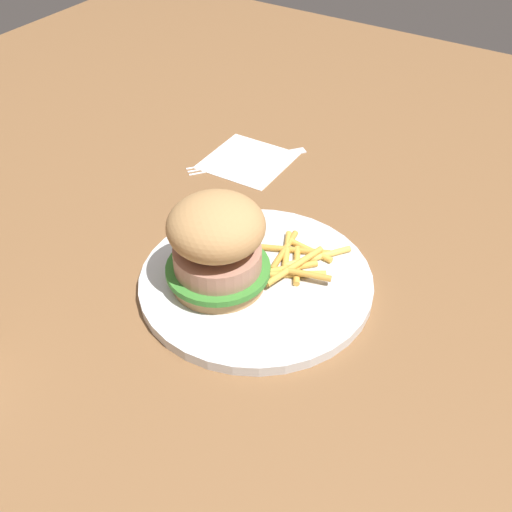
{
  "coord_description": "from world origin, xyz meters",
  "views": [
    {
      "loc": [
        -0.29,
        0.41,
        0.46
      ],
      "look_at": [
        -0.02,
        -0.01,
        0.04
      ],
      "focal_mm": 44.36,
      "sensor_mm": 36.0,
      "label": 1
    }
  ],
  "objects": [
    {
      "name": "sandwich",
      "position": [
        0.01,
        0.01,
        0.06
      ],
      "size": [
        0.11,
        0.11,
        0.1
      ],
      "color": "tan",
      "rests_on": "plate"
    },
    {
      "name": "fries_pile",
      "position": [
        -0.04,
        -0.05,
        0.02
      ],
      "size": [
        0.1,
        0.11,
        0.01
      ],
      "color": "gold",
      "rests_on": "plate"
    },
    {
      "name": "ground_plane",
      "position": [
        0.0,
        0.0,
        0.0
      ],
      "size": [
        1.6,
        1.6,
        0.0
      ],
      "primitive_type": "plane",
      "color": "brown"
    },
    {
      "name": "plate",
      "position": [
        -0.02,
        -0.01,
        0.01
      ],
      "size": [
        0.25,
        0.25,
        0.01
      ],
      "primitive_type": "cylinder",
      "color": "silver",
      "rests_on": "ground_plane"
    },
    {
      "name": "napkin",
      "position": [
        0.13,
        -0.22,
        0.0
      ],
      "size": [
        0.11,
        0.11,
        0.0
      ],
      "primitive_type": "cube",
      "rotation": [
        0.0,
        0.0,
        0.03
      ],
      "color": "white",
      "rests_on": "ground_plane"
    },
    {
      "name": "fork",
      "position": [
        0.13,
        -0.22,
        0.0
      ],
      "size": [
        0.12,
        0.15,
        0.0
      ],
      "color": "silver",
      "rests_on": "napkin"
    }
  ]
}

